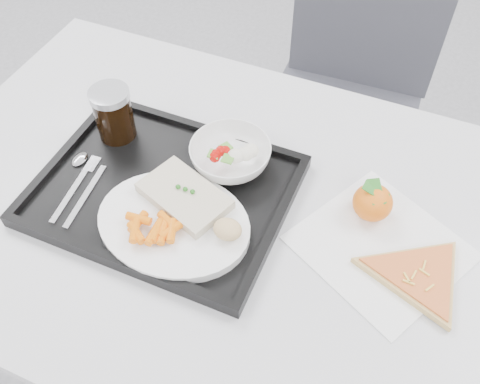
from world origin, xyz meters
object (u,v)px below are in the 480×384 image
(tray, at_px, (164,191))
(tangerine, at_px, (373,202))
(chair, at_px, (349,84))
(salad_bowl, at_px, (230,156))
(dinner_plate, at_px, (174,224))
(table, at_px, (227,228))
(pizza_slice, at_px, (418,276))
(cola_glass, at_px, (113,113))

(tray, xyz_separation_m, tangerine, (0.36, 0.10, 0.03))
(chair, height_order, salad_bowl, chair)
(tray, distance_m, tangerine, 0.37)
(chair, bearing_deg, salad_bowl, -99.26)
(tray, xyz_separation_m, dinner_plate, (0.06, -0.07, 0.02))
(table, height_order, tangerine, tangerine)
(dinner_plate, xyz_separation_m, pizza_slice, (0.41, 0.07, -0.01))
(chair, xyz_separation_m, tangerine, (0.17, -0.60, 0.25))
(table, relative_size, dinner_plate, 4.44)
(salad_bowl, relative_size, tangerine, 2.00)
(cola_glass, height_order, pizza_slice, cola_glass)
(tray, bearing_deg, dinner_plate, -49.50)
(cola_glass, distance_m, pizza_slice, 0.63)
(pizza_slice, bearing_deg, tangerine, 136.95)
(chair, bearing_deg, table, -95.66)
(tangerine, relative_size, pizza_slice, 0.31)
(table, distance_m, tray, 0.14)
(dinner_plate, bearing_deg, tray, 130.50)
(salad_bowl, relative_size, pizza_slice, 0.62)
(tangerine, bearing_deg, dinner_plate, -150.46)
(chair, relative_size, cola_glass, 8.61)
(cola_glass, height_order, tangerine, cola_glass)
(dinner_plate, height_order, pizza_slice, dinner_plate)
(chair, relative_size, dinner_plate, 3.44)
(cola_glass, distance_m, tangerine, 0.51)
(chair, bearing_deg, pizza_slice, -68.35)
(chair, bearing_deg, tangerine, -73.98)
(salad_bowl, height_order, pizza_slice, salad_bowl)
(dinner_plate, bearing_deg, cola_glass, 142.80)
(chair, xyz_separation_m, pizza_slice, (0.28, -0.70, 0.22))
(tangerine, bearing_deg, salad_bowl, 179.74)
(pizza_slice, bearing_deg, tray, -179.31)
(table, bearing_deg, tray, -171.13)
(chair, height_order, tray, chair)
(tray, height_order, pizza_slice, tray)
(tray, xyz_separation_m, cola_glass, (-0.15, 0.09, 0.06))
(pizza_slice, bearing_deg, chair, 111.65)
(tray, relative_size, salad_bowl, 2.96)
(tangerine, xyz_separation_m, pizza_slice, (0.11, -0.10, -0.02))
(tray, relative_size, dinner_plate, 1.67)
(salad_bowl, bearing_deg, chair, 80.74)
(tray, bearing_deg, salad_bowl, 50.33)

